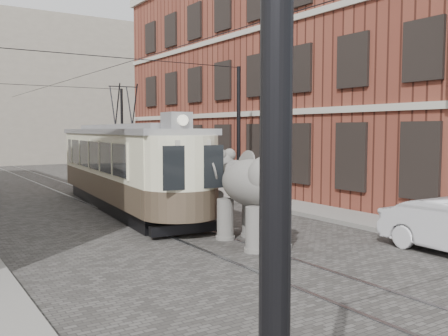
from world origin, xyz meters
TOP-DOWN VIEW (x-y plane):
  - ground at (0.00, 0.00)m, footprint 120.00×120.00m
  - tram_rails at (0.00, 0.00)m, footprint 1.54×80.00m
  - sidewalk_right at (6.00, 0.00)m, footprint 2.00×60.00m
  - brick_building at (11.00, 9.00)m, footprint 8.00×26.00m
  - catenary at (-0.20, 5.00)m, footprint 11.00×30.20m
  - tram at (0.21, 6.98)m, footprint 3.72×12.79m
  - elephant at (0.86, -0.98)m, footprint 2.81×4.56m

SIDE VIEW (x-z plane):
  - ground at x=0.00m, z-range 0.00..0.00m
  - tram_rails at x=0.00m, z-range 0.00..0.02m
  - sidewalk_right at x=6.00m, z-range 0.00..0.15m
  - elephant at x=0.86m, z-range 0.00..2.66m
  - tram at x=0.21m, z-range 0.00..5.00m
  - catenary at x=-0.20m, z-range 0.00..6.00m
  - brick_building at x=11.00m, z-range 0.00..12.00m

